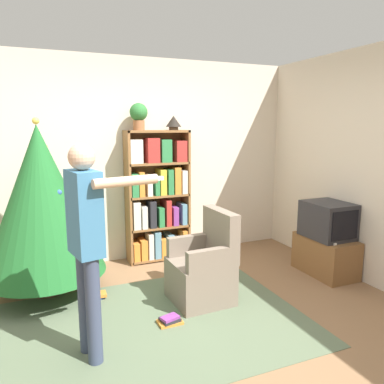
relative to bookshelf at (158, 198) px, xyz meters
The scene contains 14 objects.
ground_plane 2.02m from the bookshelf, 98.89° to the right, with size 14.00×14.00×0.00m, color #846042.
wall_back 0.60m from the bookshelf, 141.40° to the left, with size 8.00×0.10×2.60m.
area_rug 1.87m from the bookshelf, 109.27° to the right, with size 2.72×1.90×0.01m.
bookshelf is the anchor object (origin of this frame).
tv_stand 2.18m from the bookshelf, 36.51° to the right, with size 0.42×0.73×0.45m.
television 2.10m from the bookshelf, 36.56° to the right, with size 0.45×0.54×0.42m.
game_remote 2.17m from the bookshelf, 43.24° to the right, with size 0.04×0.12×0.02m.
christmas_tree 1.49m from the bookshelf, 160.28° to the right, with size 1.24×1.24×1.83m.
armchair 1.41m from the bookshelf, 87.21° to the right, with size 0.59×0.58×0.92m.
standing_person 2.16m from the bookshelf, 121.23° to the right, with size 0.69×0.46×1.63m.
potted_plant 1.08m from the bookshelf, behind, with size 0.22×0.22×0.33m.
table_lamp 0.99m from the bookshelf, ahead, with size 0.20×0.20×0.18m.
book_pile_near_tree 1.52m from the bookshelf, 137.52° to the right, with size 0.21×0.15×0.06m.
book_pile_by_chair 1.86m from the bookshelf, 104.18° to the right, with size 0.22×0.17×0.08m.
Camera 1 is at (-1.14, -2.73, 1.75)m, focal length 35.00 mm.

